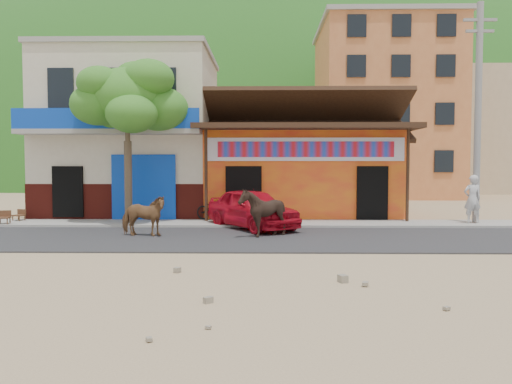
# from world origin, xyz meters

# --- Properties ---
(ground) EXTENTS (120.00, 120.00, 0.00)m
(ground) POSITION_xyz_m (0.00, 0.00, 0.00)
(ground) COLOR #9E825B
(ground) RESTS_ON ground
(road) EXTENTS (60.00, 5.00, 0.04)m
(road) POSITION_xyz_m (0.00, 2.50, 0.02)
(road) COLOR #28282B
(road) RESTS_ON ground
(sidewalk) EXTENTS (60.00, 2.00, 0.12)m
(sidewalk) POSITION_xyz_m (0.00, 6.00, 0.06)
(sidewalk) COLOR gray
(sidewalk) RESTS_ON ground
(dance_club) EXTENTS (8.00, 6.00, 3.60)m
(dance_club) POSITION_xyz_m (2.00, 10.00, 1.80)
(dance_club) COLOR orange
(dance_club) RESTS_ON ground
(cafe_building) EXTENTS (7.00, 6.00, 7.00)m
(cafe_building) POSITION_xyz_m (-5.50, 10.00, 3.50)
(cafe_building) COLOR beige
(cafe_building) RESTS_ON ground
(apartment_front) EXTENTS (9.00, 9.00, 12.00)m
(apartment_front) POSITION_xyz_m (9.00, 24.00, 6.00)
(apartment_front) COLOR #CC723F
(apartment_front) RESTS_ON ground
(apartment_rear) EXTENTS (8.00, 8.00, 10.00)m
(apartment_rear) POSITION_xyz_m (18.00, 30.00, 5.00)
(apartment_rear) COLOR tan
(apartment_rear) RESTS_ON ground
(hillside) EXTENTS (100.00, 40.00, 24.00)m
(hillside) POSITION_xyz_m (0.00, 70.00, 12.00)
(hillside) COLOR #194C14
(hillside) RESTS_ON ground
(tree) EXTENTS (3.00, 3.00, 6.00)m
(tree) POSITION_xyz_m (-4.60, 5.80, 3.12)
(tree) COLOR #2D721E
(tree) RESTS_ON sidewalk
(utility_pole) EXTENTS (0.24, 0.24, 8.00)m
(utility_pole) POSITION_xyz_m (8.20, 6.00, 4.12)
(utility_pole) COLOR gray
(utility_pole) RESTS_ON sidewalk
(cow_tan) EXTENTS (1.57, 0.86, 1.26)m
(cow_tan) POSITION_xyz_m (-3.33, 2.82, 0.67)
(cow_tan) COLOR brown
(cow_tan) RESTS_ON road
(cow_dark) EXTENTS (1.48, 1.35, 1.49)m
(cow_dark) POSITION_xyz_m (0.36, 2.79, 0.78)
(cow_dark) COLOR black
(cow_dark) RESTS_ON road
(red_car) EXTENTS (3.65, 4.30, 1.39)m
(red_car) POSITION_xyz_m (-0.02, 4.80, 0.74)
(red_car) COLOR red
(red_car) RESTS_ON road
(scooter) EXTENTS (1.70, 1.19, 0.85)m
(scooter) POSITION_xyz_m (-1.50, 6.67, 0.54)
(scooter) COLOR black
(scooter) RESTS_ON sidewalk
(pedestrian) EXTENTS (0.67, 0.47, 1.76)m
(pedestrian) POSITION_xyz_m (8.00, 5.83, 1.00)
(pedestrian) COLOR silver
(pedestrian) RESTS_ON sidewalk
(cafe_chair_left) EXTENTS (0.46, 0.46, 0.79)m
(cafe_chair_left) POSITION_xyz_m (-9.00, 6.41, 0.52)
(cafe_chair_left) COLOR #4C2819
(cafe_chair_left) RESTS_ON sidewalk
(cafe_chair_right) EXTENTS (0.49, 0.49, 0.89)m
(cafe_chair_right) POSITION_xyz_m (-9.00, 5.30, 0.57)
(cafe_chair_right) COLOR #4A2518
(cafe_chair_right) RESTS_ON sidewalk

